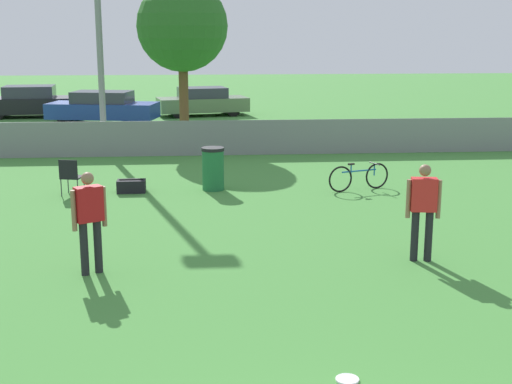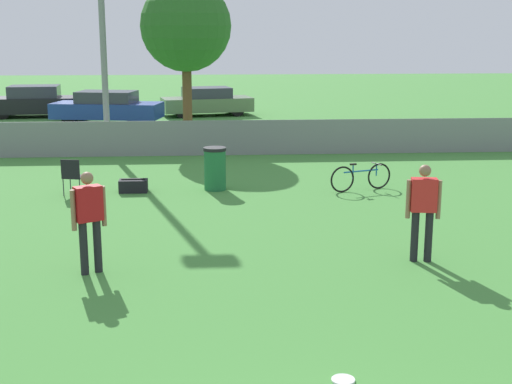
{
  "view_description": "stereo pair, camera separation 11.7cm",
  "coord_description": "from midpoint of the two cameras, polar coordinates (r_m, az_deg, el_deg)",
  "views": [
    {
      "loc": [
        -1.05,
        -4.14,
        3.84
      ],
      "look_at": [
        -0.06,
        8.08,
        1.05
      ],
      "focal_mm": 50.0,
      "sensor_mm": 36.0,
      "label": 1
    },
    {
      "loc": [
        -0.93,
        -4.15,
        3.84
      ],
      "look_at": [
        -0.06,
        8.08,
        1.05
      ],
      "focal_mm": 50.0,
      "sensor_mm": 36.0,
      "label": 2
    }
  ],
  "objects": [
    {
      "name": "parked_car_olive",
      "position": [
        33.08,
        -4.4,
        7.22
      ],
      "size": [
        4.33,
        2.51,
        1.29
      ],
      "rotation": [
        0.0,
        0.0,
        0.2
      ],
      "color": "black",
      "rests_on": "ground_plane"
    },
    {
      "name": "bicycle_sideline",
      "position": [
        17.6,
        8.05,
        1.2
      ],
      "size": [
        1.61,
        0.65,
        0.69
      ],
      "rotation": [
        0.0,
        0.0,
        0.33
      ],
      "color": "black",
      "rests_on": "ground_plane"
    },
    {
      "name": "fence_backline",
      "position": [
        22.41,
        -2.04,
        4.37
      ],
      "size": [
        22.35,
        0.07,
        1.21
      ],
      "color": "gray",
      "rests_on": "ground_plane"
    },
    {
      "name": "gear_bag_sideline",
      "position": [
        17.52,
        -10.13,
        0.47
      ],
      "size": [
        0.68,
        0.37,
        0.33
      ],
      "color": "black",
      "rests_on": "ground_plane"
    },
    {
      "name": "folding_chair_sideline",
      "position": [
        17.41,
        -14.79,
        1.35
      ],
      "size": [
        0.54,
        0.55,
        0.88
      ],
      "rotation": [
        0.0,
        0.0,
        2.92
      ],
      "color": "#333338",
      "rests_on": "ground_plane"
    },
    {
      "name": "frisbee_disc",
      "position": [
        8.32,
        6.9,
        -14.67
      ],
      "size": [
        0.27,
        0.27,
        0.03
      ],
      "color": "white",
      "rests_on": "ground_plane"
    },
    {
      "name": "player_thrower_red",
      "position": [
        11.63,
        -13.47,
        -1.84
      ],
      "size": [
        0.52,
        0.4,
        1.67
      ],
      "rotation": [
        0.0,
        0.0,
        0.52
      ],
      "color": "black",
      "rests_on": "ground_plane"
    },
    {
      "name": "trash_bin",
      "position": [
        17.49,
        -3.65,
        1.88
      ],
      "size": [
        0.56,
        0.56,
        1.05
      ],
      "color": "#1E6638",
      "rests_on": "ground_plane"
    },
    {
      "name": "parked_car_blue",
      "position": [
        30.91,
        -12.27,
        6.63
      ],
      "size": [
        4.78,
        2.58,
        1.34
      ],
      "rotation": [
        0.0,
        0.0,
        -0.2
      ],
      "color": "black",
      "rests_on": "ground_plane"
    },
    {
      "name": "tree_near_pole",
      "position": [
        24.58,
        -6.06,
        13.03
      ],
      "size": [
        3.06,
        3.06,
        5.52
      ],
      "color": "brown",
      "rests_on": "ground_plane"
    },
    {
      "name": "parked_car_dark",
      "position": [
        34.03,
        -17.72,
        6.88
      ],
      "size": [
        4.31,
        2.17,
        1.4
      ],
      "rotation": [
        0.0,
        0.0,
        0.08
      ],
      "color": "black",
      "rests_on": "ground_plane"
    },
    {
      "name": "player_defender_red",
      "position": [
        12.25,
        12.97,
        -1.06
      ],
      "size": [
        0.58,
        0.28,
        1.67
      ],
      "rotation": [
        0.0,
        0.0,
        -0.15
      ],
      "color": "black",
      "rests_on": "ground_plane"
    }
  ]
}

